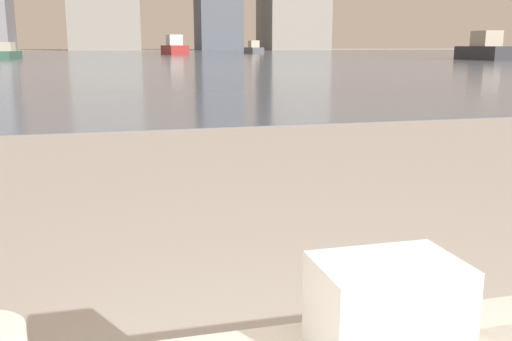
# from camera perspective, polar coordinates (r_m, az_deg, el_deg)

# --- Properties ---
(towel_stack) EXTENTS (0.24, 0.16, 0.16)m
(towel_stack) POSITION_cam_1_polar(r_m,az_deg,el_deg) (0.99, 12.94, -13.19)
(towel_stack) COLOR white
(towel_stack) RESTS_ON bathtub
(harbor_water) EXTENTS (180.00, 110.00, 0.01)m
(harbor_water) POSITION_cam_1_polar(r_m,az_deg,el_deg) (61.95, -14.49, 11.11)
(harbor_water) COLOR slate
(harbor_water) RESTS_ON ground_plane
(harbor_boat_0) EXTENTS (1.52, 4.19, 1.56)m
(harbor_boat_0) POSITION_cam_1_polar(r_m,az_deg,el_deg) (71.52, -0.23, 12.06)
(harbor_boat_0) COLOR #4C4C51
(harbor_boat_0) RESTS_ON harbor_water
(harbor_boat_2) EXTENTS (2.46, 5.77, 2.10)m
(harbor_boat_2) POSITION_cam_1_polar(r_m,az_deg,el_deg) (63.62, -8.16, 12.07)
(harbor_boat_2) COLOR maroon
(harbor_boat_2) RESTS_ON harbor_water
(harbor_boat_3) EXTENTS (1.57, 3.38, 1.22)m
(harbor_boat_3) POSITION_cam_1_polar(r_m,az_deg,el_deg) (46.97, -23.55, 10.72)
(harbor_boat_3) COLOR #335647
(harbor_boat_3) RESTS_ON harbor_water
(harbor_boat_4) EXTENTS (2.27, 5.43, 1.99)m
(harbor_boat_4) POSITION_cam_1_polar(r_m,az_deg,el_deg) (43.70, 21.96, 11.15)
(harbor_boat_4) COLOR #2D2D33
(harbor_boat_4) RESTS_ON harbor_water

